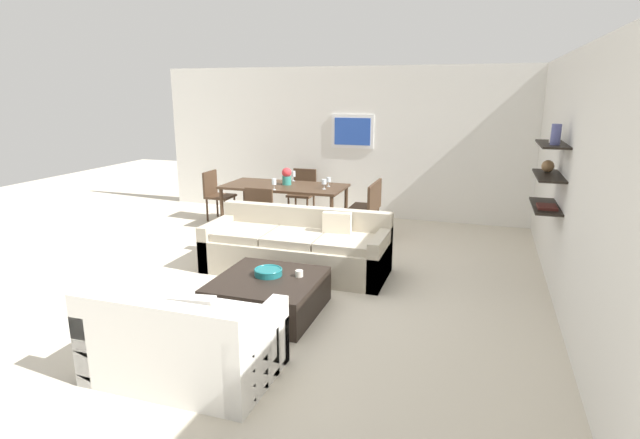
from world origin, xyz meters
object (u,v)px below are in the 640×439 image
Objects in this scene: sofa_beige at (297,249)px; wine_glass_foot at (274,182)px; dining_table at (284,189)px; wine_glass_right_near at (324,182)px; dining_chair_head at (303,190)px; wine_glass_head at (293,174)px; centerpiece_vase at (287,176)px; dining_chair_left_far at (216,192)px; candle_jar at (299,273)px; dining_chair_right_far at (370,203)px; coffee_table at (268,295)px; loveseat_white at (184,343)px; dining_chair_foot at (262,211)px; wine_glass_right_far at (329,180)px; decorative_bowl at (268,272)px; dining_chair_right_near at (364,208)px.

wine_glass_foot reaches higher than sofa_beige.
dining_table is 11.22× the size of wine_glass_foot.
dining_chair_head is at bearing 125.96° from wine_glass_right_near.
wine_glass_head reaches higher than dining_chair_head.
dining_chair_left_far is at bearing 173.58° from centerpiece_vase.
sofa_beige is 28.29× the size of candle_jar.
dining_chair_right_far is at bearing 8.72° from dining_table.
centerpiece_vase reaches higher than wine_glass_foot.
dining_chair_right_far and dining_chair_head have the same top height.
wine_glass_right_near is at bearing 96.55° from coffee_table.
dining_table is (-0.93, 1.86, 0.39)m from sofa_beige.
dining_chair_head reaches higher than loveseat_white.
dining_chair_foot is 4.98× the size of wine_glass_head.
sofa_beige and loveseat_white have the same top height.
coffee_table is 13.19× the size of candle_jar.
wine_glass_right_far is 0.54× the size of centerpiece_vase.
coffee_table is 7.12× the size of wine_glass_right_far.
wine_glass_head reaches higher than loveseat_white.
dining_table is at bearing 101.79° from loveseat_white.
wine_glass_head is (-1.42, 0.21, 0.37)m from dining_chair_right_far.
candle_jar is at bearing -70.44° from dining_chair_head.
decorative_bowl reaches higher than coffee_table.
wine_glass_foot is at bearing -171.74° from dining_chair_right_near.
wine_glass_right_far reaches higher than dining_chair_left_far.
wine_glass_foot is 0.91m from wine_glass_right_far.
dining_chair_right_far is (0.49, 4.67, 0.21)m from loveseat_white.
loveseat_white is 8.03× the size of wine_glass_foot.
wine_glass_right_far reaches higher than dining_table.
dining_chair_left_far reaches higher than loveseat_white.
sofa_beige is 2.66× the size of dining_chair_foot.
wine_glass_right_near is (-0.35, 3.01, 0.67)m from coffee_table.
dining_chair_right_far is 1.00× the size of dining_chair_head.
dining_chair_left_far is (-1.42, -0.67, 0.00)m from dining_chair_head.
coffee_table is at bearing -72.23° from decorative_bowl.
wine_glass_head reaches higher than candle_jar.
dining_chair_foot is 1.02m from centerpiece_vase.
wine_glass_head reaches higher than dining_chair_left_far.
sofa_beige is 1.81m from wine_glass_foot.
dining_table is at bearing -90.00° from dining_chair_head.
loveseat_white is 4.70m from dining_chair_right_far.
dining_chair_right_near is at bearing 83.32° from coffee_table.
dining_chair_right_near reaches higher than dining_table.
dining_chair_left_far is at bearing 180.00° from dining_chair_right_far.
centerpiece_vase is (-0.90, 1.92, 0.60)m from sofa_beige.
wine_glass_foot is at bearing -157.47° from wine_glass_right_near.
centerpiece_vase reaches higher than wine_glass_right_near.
wine_glass_right_near reaches higher than dining_chair_foot.
wine_glass_right_far is 0.71m from centerpiece_vase.
wine_glass_head is at bearing 143.44° from wine_glass_right_near.
decorative_bowl is 1.65× the size of wine_glass_foot.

